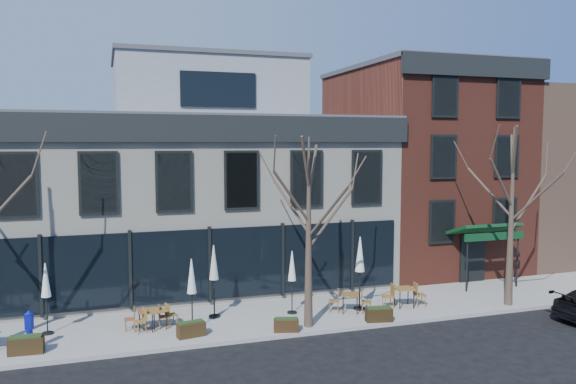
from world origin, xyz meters
name	(u,v)px	position (x,y,z in m)	size (l,w,h in m)	color
ground	(210,308)	(0.00, 0.00, 0.00)	(120.00, 120.00, 0.00)	black
sidewalk_front	(299,314)	(3.25, -2.15, 0.07)	(33.50, 4.70, 0.15)	gray
corner_building	(192,188)	(0.07, 5.07, 4.72)	(18.39, 10.39, 11.10)	silver
red_brick_building	(420,166)	(13.00, 4.98, 5.64)	(8.20, 11.78, 11.18)	maroon
bg_building	(547,173)	(23.00, 6.00, 5.00)	(12.00, 12.00, 10.00)	#8C664C
tree_mid	(309,230)	(3.01, -3.90, 3.79)	(3.50, 3.55, 7.04)	#382B21
tree_right	(512,214)	(12.01, -3.90, 4.02)	(3.72, 3.77, 7.48)	#382B21
call_box	(29,329)	(-6.56, -3.34, 0.87)	(0.28, 0.27, 1.35)	#0C15A0
cafe_set_1	(147,317)	(-2.74, -2.36, 0.59)	(1.64, 0.69, 0.85)	brown
cafe_set_2	(156,317)	(-2.42, -2.48, 0.60)	(1.68, 0.94, 0.87)	brown
cafe_set_4	(350,301)	(5.20, -2.79, 0.62)	(1.77, 1.12, 0.92)	brown
cafe_set_5	(404,295)	(7.64, -2.82, 0.66)	(1.91, 0.84, 0.99)	brown
umbrella_0	(46,284)	(-6.16, -1.80, 1.97)	(0.41, 0.41, 2.57)	black
umbrella_1	(192,280)	(-1.19, -3.07, 2.03)	(0.43, 0.43, 2.66)	black
umbrella_2	(214,266)	(-0.12, -1.71, 2.16)	(0.46, 0.46, 2.85)	black
umbrella_3	(292,269)	(2.93, -2.19, 1.94)	(0.40, 0.40, 2.53)	black
umbrella_4	(360,258)	(5.73, -2.55, 2.27)	(0.48, 0.48, 3.01)	black
planter_0	(26,345)	(-6.64, -3.61, 0.45)	(1.10, 0.49, 0.60)	black
planter_1	(191,329)	(-1.32, -3.67, 0.42)	(1.04, 0.58, 0.55)	#332211
planter_2	(286,325)	(2.03, -4.20, 0.40)	(0.96, 0.58, 0.50)	#332111
planter_3	(379,314)	(5.76, -4.20, 0.43)	(1.07, 0.58, 0.57)	black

